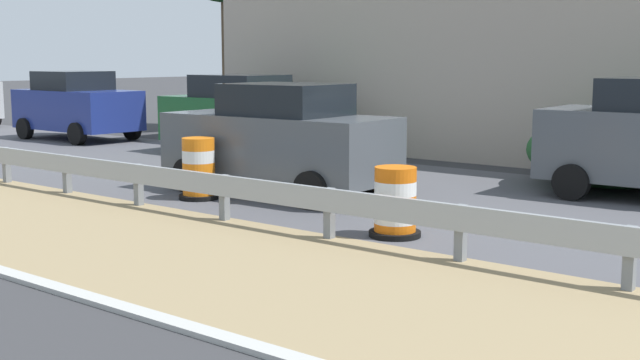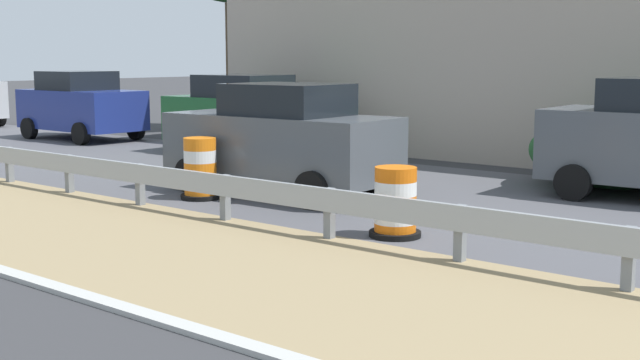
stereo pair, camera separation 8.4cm
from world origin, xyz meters
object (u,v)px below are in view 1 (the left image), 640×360
(traffic_barrel_close, at_px, (395,206))
(car_distant_a, at_px, (77,105))
(traffic_barrel_mid, at_px, (199,171))
(car_trailing_far_lane, at_px, (280,139))
(car_mid_far_lane, at_px, (245,115))

(traffic_barrel_close, bearing_deg, car_distant_a, 70.35)
(traffic_barrel_mid, distance_m, car_trailing_far_lane, 1.58)
(car_mid_far_lane, relative_size, car_trailing_far_lane, 1.03)
(traffic_barrel_close, xyz_separation_m, car_mid_far_lane, (5.61, 8.26, 0.58))
(car_trailing_far_lane, distance_m, car_distant_a, 11.94)
(traffic_barrel_mid, relative_size, car_distant_a, 0.27)
(traffic_barrel_mid, height_order, car_distant_a, car_distant_a)
(car_distant_a, bearing_deg, traffic_barrel_mid, -24.55)
(car_distant_a, bearing_deg, car_mid_far_lane, 2.64)
(traffic_barrel_mid, relative_size, car_mid_far_lane, 0.24)
(car_mid_far_lane, height_order, car_distant_a, car_distant_a)
(traffic_barrel_close, bearing_deg, car_trailing_far_lane, 64.95)
(car_trailing_far_lane, bearing_deg, car_distant_a, -19.75)
(traffic_barrel_mid, distance_m, car_mid_far_lane, 6.51)
(traffic_barrel_mid, xyz_separation_m, car_distant_a, (4.94, 10.60, 0.53))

